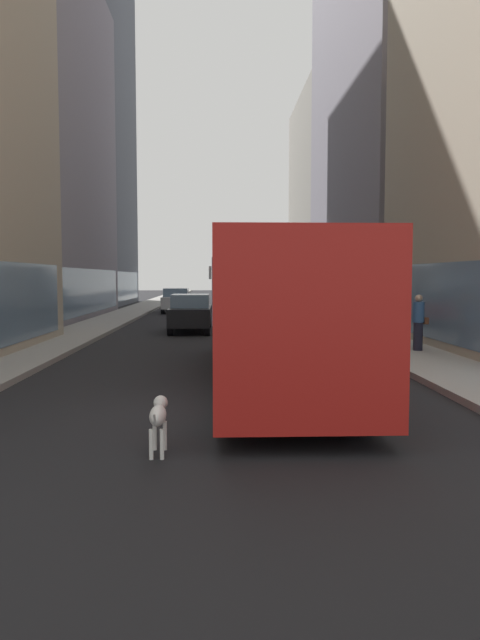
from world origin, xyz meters
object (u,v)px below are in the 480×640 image
object	(u,v)px
car_black_suv	(191,312)
pedestrian_with_handbag	(419,322)
transit_bus	(272,303)
dalmatian_dog	(159,416)
car_silver_sedan	(176,300)
pedestrian_in_coat	(399,320)
box_truck	(236,287)
car_red_coupe	(273,307)

from	to	relation	value
car_black_suv	pedestrian_with_handbag	world-z (taller)	pedestrian_with_handbag
transit_bus	car_black_suv	xyz separation A→B (m)	(-2.40, 12.32, -0.95)
car_black_suv	dalmatian_dog	distance (m)	17.75
car_black_suv	car_silver_sedan	bearing A→B (deg)	96.70
car_silver_sedan	pedestrian_in_coat	size ratio (longest dim) A/B	2.57
box_truck	dalmatian_dog	bearing A→B (deg)	-93.50
transit_bus	pedestrian_with_handbag	bearing A→B (deg)	40.87
car_black_suv	pedestrian_in_coat	bearing A→B (deg)	-45.53
dalmatian_dog	pedestrian_with_handbag	distance (m)	11.79
transit_bus	car_red_coupe	bearing A→B (deg)	84.61
car_red_coupe	box_truck	xyz separation A→B (m)	(-1.60, 10.44, 0.84)
car_silver_sedan	box_truck	distance (m)	4.34
car_red_coupe	dalmatian_dog	world-z (taller)	car_red_coupe
dalmatian_dog	box_truck	bearing A→B (deg)	86.50
pedestrian_with_handbag	car_silver_sedan	bearing A→B (deg)	112.08
car_black_suv	dalmatian_dog	bearing A→B (deg)	-88.73
transit_bus	box_truck	bearing A→B (deg)	90.00
car_black_suv	pedestrian_with_handbag	bearing A→B (deg)	-48.42
car_red_coupe	pedestrian_with_handbag	bearing A→B (deg)	-75.82
car_red_coupe	pedestrian_in_coat	distance (m)	12.10
box_truck	dalmatian_dog	size ratio (longest dim) A/B	7.79
car_black_suv	car_silver_sedan	distance (m)	13.71
box_truck	dalmatian_dog	distance (m)	32.89
car_silver_sedan	pedestrian_with_handbag	bearing A→B (deg)	-67.92
transit_bus	car_red_coupe	distance (m)	17.06
car_red_coupe	car_black_suv	world-z (taller)	same
pedestrian_in_coat	transit_bus	bearing A→B (deg)	-131.14
car_silver_sedan	car_black_suv	bearing A→B (deg)	-83.30
car_red_coupe	dalmatian_dog	xyz separation A→B (m)	(-3.61, -22.37, -0.31)
pedestrian_with_handbag	dalmatian_dog	bearing A→B (deg)	-125.47
car_silver_sedan	dalmatian_dog	world-z (taller)	car_silver_sedan
dalmatian_dog	pedestrian_with_handbag	world-z (taller)	pedestrian_with_handbag
box_truck	car_red_coupe	bearing A→B (deg)	-81.29
car_black_suv	transit_bus	bearing A→B (deg)	-78.98
car_red_coupe	car_black_suv	distance (m)	6.12
car_red_coupe	car_black_suv	xyz separation A→B (m)	(-4.00, -4.63, 0.00)
box_truck	dalmatian_dog	world-z (taller)	box_truck
transit_bus	car_silver_sedan	world-z (taller)	transit_bus
car_silver_sedan	pedestrian_with_handbag	world-z (taller)	pedestrian_with_handbag
car_silver_sedan	pedestrian_with_handbag	size ratio (longest dim) A/B	2.57
car_red_coupe	transit_bus	bearing A→B (deg)	-95.39
dalmatian_dog	car_black_suv	bearing A→B (deg)	91.27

